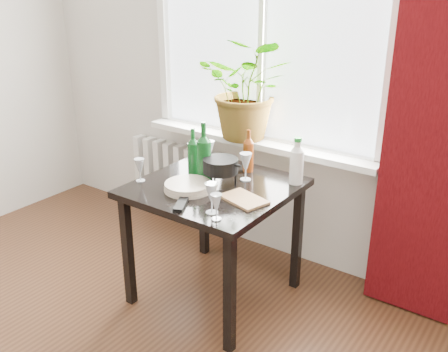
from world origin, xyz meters
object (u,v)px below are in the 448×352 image
Objects in this scene: cleaning_bottle at (297,161)px; wineglass_front_right at (212,198)px; wineglass_far_right at (216,207)px; plate_stack at (188,186)px; table at (214,199)px; wine_bottle_right at (204,151)px; bottle_amber at (248,150)px; fondue_pot at (221,172)px; wineglass_back_center at (246,166)px; cutting_board at (244,199)px; wineglass_front_left at (140,170)px; tv_remote at (181,204)px; radiator at (176,177)px; potted_plant at (249,89)px; wine_bottle_left at (193,152)px; wineglass_back_left at (209,153)px.

cleaning_bottle is 1.67× the size of wineglass_front_right.
wineglass_far_right reaches higher than plate_stack.
table is 0.29m from wine_bottle_right.
bottle_amber is 0.28m from fondue_pot.
wineglass_back_center is 0.69× the size of cutting_board.
wineglass_front_left reaches higher than tv_remote.
cleaning_bottle is at bearing -0.44° from bottle_amber.
bottle_amber is 0.45m from cutting_board.
radiator is 1.06m from potted_plant.
cleaning_bottle is (1.22, -0.34, 0.50)m from radiator.
table is at bearing 162.44° from cutting_board.
plate_stack is (0.12, -0.20, -0.12)m from wine_bottle_left.
wine_bottle_right is at bearing -59.86° from wineglass_back_left.
wineglass_far_right is at bearing -61.70° from fondue_pot.
potted_plant is 0.66m from cleaning_bottle.
wineglass_front_right is at bearing -104.85° from cleaning_bottle.
plate_stack is at bearing -82.98° from wine_bottle_right.
wineglass_far_right is (0.06, -0.05, -0.01)m from wineglass_front_right.
wineglass_back_center reaches higher than cutting_board.
wineglass_front_right is at bearing -77.39° from wineglass_back_center.
cleaning_bottle is 1.64× the size of tv_remote.
bottle_amber is 1.65× the size of wineglass_back_left.
tv_remote is 0.34m from cutting_board.
radiator is at bearing 176.01° from potted_plant.
bottle_amber is at bearing 109.87° from wineglass_far_right.
potted_plant is at bearing -3.99° from radiator.
tv_remote reaches higher than radiator.
wineglass_back_center is 0.63× the size of plate_stack.
tv_remote is (-0.18, -0.02, -0.07)m from wineglass_front_right.
cleaning_bottle is 1.95× the size of wineglass_front_left.
bottle_amber is 1.61× the size of wineglass_front_right.
bottle_amber is at bearing 82.70° from table.
wineglass_back_left is 0.63m from tv_remote.
fondue_pot is (0.25, -0.22, -0.00)m from wineglass_back_left.
wine_bottle_left is at bearing 164.99° from wine_bottle_right.
potted_plant is at bearing 121.36° from cutting_board.
bottle_amber is 0.97× the size of cleaning_bottle.
wineglass_back_center reaches higher than wineglass_back_left.
cutting_board is (0.35, -0.11, -0.17)m from wine_bottle_right.
wineglass_far_right is 0.51× the size of plate_stack.
wineglass_front_right is 0.08m from wineglass_far_right.
potted_plant reaches higher than wineglass_back_center.
radiator is 1.07m from bottle_amber.
bottle_amber is (0.89, -0.33, 0.49)m from radiator.
wine_bottle_left is 1.09× the size of bottle_amber.
plate_stack reaches higher than radiator.
wineglass_back_left is (-0.03, 0.19, -0.07)m from wine_bottle_left.
plate_stack is (0.02, -0.18, -0.16)m from wine_bottle_right.
wine_bottle_left reaches higher than bottle_amber.
wineglass_far_right reaches higher than table.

